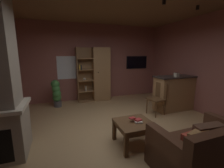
% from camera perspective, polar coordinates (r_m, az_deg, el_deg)
% --- Properties ---
extents(floor, '(5.61, 5.74, 0.02)m').
position_cam_1_polar(floor, '(3.64, 2.20, -17.80)').
color(floor, tan).
rests_on(floor, ground).
extents(wall_back, '(5.73, 0.06, 2.86)m').
position_cam_1_polar(wall_back, '(5.98, -8.06, 7.92)').
color(wall_back, '#8E544C').
rests_on(wall_back, ground).
extents(wall_right, '(0.06, 5.74, 2.86)m').
position_cam_1_polar(wall_right, '(5.00, 34.32, 5.50)').
color(wall_right, '#8E544C').
rests_on(wall_right, ground).
extents(window_pane_back, '(0.72, 0.01, 0.83)m').
position_cam_1_polar(window_pane_back, '(5.85, -16.33, 5.86)').
color(window_pane_back, white).
extents(bookshelf_cabinet, '(1.22, 0.41, 1.99)m').
position_cam_1_polar(bookshelf_cabinet, '(5.82, -4.89, 3.52)').
color(bookshelf_cabinet, '#997047').
rests_on(bookshelf_cabinet, ground).
extents(kitchen_bar_counter, '(1.55, 0.58, 1.08)m').
position_cam_1_polar(kitchen_bar_counter, '(5.30, 23.20, -2.95)').
color(kitchen_bar_counter, '#997047').
rests_on(kitchen_bar_counter, ground).
extents(tissue_box, '(0.13, 0.13, 0.11)m').
position_cam_1_polar(tissue_box, '(5.02, 22.90, 3.20)').
color(tissue_box, '#BFB299').
rests_on(tissue_box, kitchen_bar_counter).
extents(leather_couch, '(1.46, 0.92, 0.84)m').
position_cam_1_polar(leather_couch, '(2.86, 30.78, -20.96)').
color(leather_couch, '#4C2D1E').
rests_on(leather_couch, ground).
extents(coffee_table, '(0.68, 0.66, 0.47)m').
position_cam_1_polar(coffee_table, '(3.09, 8.26, -15.36)').
color(coffee_table, brown).
rests_on(coffee_table, ground).
extents(table_book_0, '(0.16, 0.14, 0.03)m').
position_cam_1_polar(table_book_0, '(3.03, 9.87, -13.77)').
color(table_book_0, beige).
rests_on(table_book_0, coffee_table).
extents(table_book_1, '(0.15, 0.13, 0.03)m').
position_cam_1_polar(table_book_1, '(3.05, 9.70, -12.98)').
color(table_book_1, '#B22D2D').
rests_on(table_book_1, coffee_table).
extents(table_book_2, '(0.13, 0.10, 0.02)m').
position_cam_1_polar(table_book_2, '(3.05, 7.57, -12.46)').
color(table_book_2, '#B22D2D').
rests_on(table_book_2, coffee_table).
extents(dining_chair, '(0.49, 0.49, 0.92)m').
position_cam_1_polar(dining_chair, '(4.68, 16.86, -4.48)').
color(dining_chair, brown).
rests_on(dining_chair, ground).
extents(potted_floor_plant, '(0.31, 0.34, 0.91)m').
position_cam_1_polar(potted_floor_plant, '(5.43, -20.01, -3.09)').
color(potted_floor_plant, '#4C4C51').
rests_on(potted_floor_plant, ground).
extents(wall_mounted_tv, '(0.92, 0.06, 0.52)m').
position_cam_1_polar(wall_mounted_tv, '(6.60, 9.18, 7.98)').
color(wall_mounted_tv, black).
extents(track_light_spot_3, '(0.07, 0.07, 0.09)m').
position_cam_1_polar(track_light_spot_3, '(3.69, 18.84, 26.88)').
color(track_light_spot_3, black).
extents(track_light_spot_4, '(0.07, 0.07, 0.09)m').
position_cam_1_polar(track_light_spot_4, '(4.35, 29.26, 23.56)').
color(track_light_spot_4, black).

